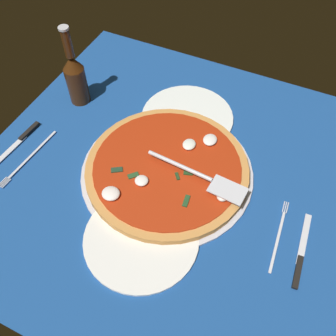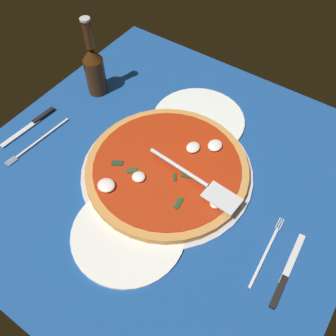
# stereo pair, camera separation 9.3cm
# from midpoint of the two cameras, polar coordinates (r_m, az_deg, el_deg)

# --- Properties ---
(ground_plane) EXTENTS (0.93, 0.93, 0.01)m
(ground_plane) POSITION_cam_midpoint_polar(r_m,az_deg,el_deg) (0.95, -2.94, -1.13)
(ground_plane) COLOR navy
(checker_pattern) EXTENTS (0.93, 0.93, 0.00)m
(checker_pattern) POSITION_cam_midpoint_polar(r_m,az_deg,el_deg) (0.94, -2.95, -0.97)
(checker_pattern) COLOR silver
(checker_pattern) RESTS_ON ground_plane
(pizza_pan) EXTENTS (0.43, 0.43, 0.01)m
(pizza_pan) POSITION_cam_midpoint_polar(r_m,az_deg,el_deg) (0.94, -2.82, -0.73)
(pizza_pan) COLOR silver
(pizza_pan) RESTS_ON ground_plane
(dinner_plate_left) EXTENTS (0.26, 0.26, 0.01)m
(dinner_plate_left) POSITION_cam_midpoint_polar(r_m,az_deg,el_deg) (0.85, -7.24, -10.77)
(dinner_plate_left) COLOR white
(dinner_plate_left) RESTS_ON ground_plane
(dinner_plate_right) EXTENTS (0.26, 0.26, 0.01)m
(dinner_plate_right) POSITION_cam_midpoint_polar(r_m,az_deg,el_deg) (1.06, 0.43, 7.57)
(dinner_plate_right) COLOR white
(dinner_plate_right) RESTS_ON ground_plane
(pizza) EXTENTS (0.40, 0.40, 0.03)m
(pizza) POSITION_cam_midpoint_polar(r_m,az_deg,el_deg) (0.93, -2.86, -0.20)
(pizza) COLOR #CE8B44
(pizza) RESTS_ON pizza_pan
(pizza_server) EXTENTS (0.06, 0.26, 0.01)m
(pizza_server) POSITION_cam_midpoint_polar(r_m,az_deg,el_deg) (0.88, 1.85, -1.54)
(pizza_server) COLOR silver
(pizza_server) RESTS_ON pizza
(place_setting_near) EXTENTS (0.21, 0.13, 0.01)m
(place_setting_near) POSITION_cam_midpoint_polar(r_m,az_deg,el_deg) (0.86, 15.02, -11.70)
(place_setting_near) COLOR silver
(place_setting_near) RESTS_ON ground_plane
(place_setting_far) EXTENTS (0.23, 0.15, 0.01)m
(place_setting_far) POSITION_cam_midpoint_polar(r_m,az_deg,el_deg) (1.07, -23.28, 2.39)
(place_setting_far) COLOR silver
(place_setting_far) RESTS_ON ground_plane
(beer_bottle) EXTENTS (0.06, 0.06, 0.24)m
(beer_bottle) POSITION_cam_midpoint_polar(r_m,az_deg,el_deg) (1.10, -16.29, 13.01)
(beer_bottle) COLOR #40210C
(beer_bottle) RESTS_ON ground_plane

